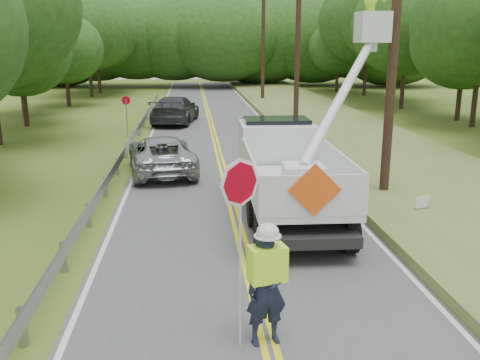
{
  "coord_description": "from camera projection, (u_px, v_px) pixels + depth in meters",
  "views": [
    {
      "loc": [
        -1.22,
        -7.24,
        4.93
      ],
      "look_at": [
        0.0,
        6.0,
        1.5
      ],
      "focal_mm": 39.8,
      "sensor_mm": 36.0,
      "label": 1
    }
  ],
  "objects": [
    {
      "name": "guardrail",
      "position": [
        125.0,
        151.0,
        22.2
      ],
      "size": [
        0.18,
        48.0,
        0.77
      ],
      "color": "gray",
      "rests_on": "ground"
    },
    {
      "name": "utility_poles",
      "position": [
        328.0,
        35.0,
        23.86
      ],
      "size": [
        1.6,
        43.3,
        10.0
      ],
      "color": "black",
      "rests_on": "ground"
    },
    {
      "name": "treeline_horizon",
      "position": [
        210.0,
        38.0,
        61.39
      ],
      "size": [
        56.05,
        14.97,
        11.34
      ],
      "color": "#213E15",
      "rests_on": "ground"
    },
    {
      "name": "suv_silver",
      "position": [
        161.0,
        154.0,
        20.68
      ],
      "size": [
        3.05,
        5.44,
        1.44
      ],
      "primitive_type": "imported",
      "rotation": [
        0.0,
        0.0,
        3.28
      ],
      "color": "#A4A6AB",
      "rests_on": "road"
    },
    {
      "name": "treeline_left",
      "position": [
        31.0,
        31.0,
        31.53
      ],
      "size": [
        10.15,
        55.23,
        10.64
      ],
      "color": "#332319",
      "rests_on": "ground"
    },
    {
      "name": "flagger",
      "position": [
        266.0,
        280.0,
        8.72
      ],
      "size": [
        1.18,
        0.62,
        3.21
      ],
      "color": "#191E33",
      "rests_on": "road"
    },
    {
      "name": "bucket_truck",
      "position": [
        290.0,
        157.0,
        16.09
      ],
      "size": [
        4.54,
        7.3,
        7.02
      ],
      "color": "black",
      "rests_on": "road"
    },
    {
      "name": "tall_grass_verge",
      "position": [
        390.0,
        160.0,
        22.41
      ],
      "size": [
        7.0,
        96.0,
        0.3
      ],
      "primitive_type": "cube",
      "color": "olive",
      "rests_on": "ground"
    },
    {
      "name": "suv_darkgrey",
      "position": [
        175.0,
        110.0,
        33.52
      ],
      "size": [
        3.28,
        6.13,
        1.69
      ],
      "primitive_type": "imported",
      "rotation": [
        0.0,
        0.0,
        2.98
      ],
      "color": "#34373A",
      "rests_on": "road"
    },
    {
      "name": "road",
      "position": [
        222.0,
        167.0,
        21.82
      ],
      "size": [
        7.2,
        96.0,
        0.03
      ],
      "color": "#4B4B4E",
      "rests_on": "ground"
    },
    {
      "name": "stop_sign_permanent",
      "position": [
        127.0,
        111.0,
        28.28
      ],
      "size": [
        0.47,
        0.09,
        2.22
      ],
      "color": "gray",
      "rests_on": "ground"
    },
    {
      "name": "treeline_right",
      "position": [
        448.0,
        24.0,
        34.89
      ],
      "size": [
        10.12,
        52.57,
        11.34
      ],
      "color": "#332319",
      "rests_on": "ground"
    },
    {
      "name": "yard_sign",
      "position": [
        422.0,
        203.0,
        15.23
      ],
      "size": [
        0.46,
        0.18,
        0.69
      ],
      "color": "white",
      "rests_on": "ground"
    }
  ]
}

